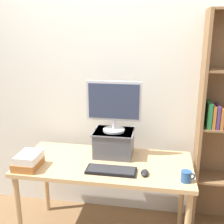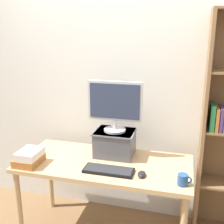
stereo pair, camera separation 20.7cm
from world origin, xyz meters
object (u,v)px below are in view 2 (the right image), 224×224
(desk, at_px, (105,170))
(coffee_mug, at_px, (183,180))
(computer_mouse, at_px, (142,174))
(keyboard, at_px, (109,170))
(book_stack, at_px, (29,157))
(riser_box, at_px, (115,142))
(computer_monitor, at_px, (115,104))

(desk, distance_m, coffee_mug, 0.71)
(coffee_mug, bearing_deg, desk, 161.96)
(desk, relative_size, coffee_mug, 13.98)
(computer_mouse, xyz_separation_m, coffee_mug, (0.32, -0.05, 0.03))
(keyboard, distance_m, book_stack, 0.70)
(keyboard, bearing_deg, riser_box, 95.71)
(riser_box, height_order, computer_monitor, computer_monitor)
(computer_monitor, xyz_separation_m, coffee_mug, (0.62, -0.38, -0.44))
(book_stack, bearing_deg, coffee_mug, -0.54)
(coffee_mug, bearing_deg, riser_box, 148.13)
(computer_monitor, bearing_deg, coffee_mug, -31.77)
(riser_box, relative_size, coffee_mug, 3.40)
(riser_box, bearing_deg, desk, -106.13)
(desk, distance_m, book_stack, 0.66)
(computer_mouse, relative_size, coffee_mug, 0.97)
(desk, height_order, coffee_mug, coffee_mug)
(keyboard, xyz_separation_m, computer_mouse, (0.27, -0.00, 0.01))
(desk, bearing_deg, keyboard, -63.34)
(riser_box, xyz_separation_m, book_stack, (-0.66, -0.37, -0.06))
(desk, height_order, computer_mouse, computer_mouse)
(computer_monitor, height_order, coffee_mug, computer_monitor)
(keyboard, xyz_separation_m, book_stack, (-0.69, -0.04, 0.05))
(riser_box, xyz_separation_m, computer_monitor, (0.00, -0.00, 0.36))
(desk, height_order, keyboard, keyboard)
(riser_box, bearing_deg, keyboard, -84.29)
(riser_box, height_order, coffee_mug, riser_box)
(computer_monitor, bearing_deg, computer_mouse, -47.52)
(riser_box, distance_m, computer_mouse, 0.46)
(keyboard, relative_size, coffee_mug, 3.83)
(book_stack, bearing_deg, computer_monitor, 29.43)
(coffee_mug, bearing_deg, computer_monitor, 148.23)
(desk, distance_m, computer_monitor, 0.59)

